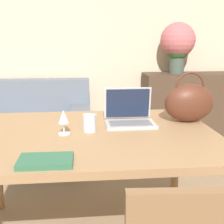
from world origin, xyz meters
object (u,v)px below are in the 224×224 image
object	(u,v)px
drinking_glass	(89,123)
flower_vase	(178,44)
wine_glass	(63,118)
laptop	(129,114)
handbag	(189,102)

from	to	relation	value
drinking_glass	flower_vase	size ratio (longest dim) A/B	0.18
wine_glass	flower_vase	world-z (taller)	flower_vase
laptop	handbag	world-z (taller)	handbag
drinking_glass	laptop	bearing A→B (deg)	31.43
drinking_glass	handbag	bearing A→B (deg)	13.09
laptop	drinking_glass	bearing A→B (deg)	-148.57
drinking_glass	flower_vase	bearing A→B (deg)	58.21
wine_glass	handbag	xyz separation A→B (m)	(0.80, 0.19, 0.03)
drinking_glass	wine_glass	bearing A→B (deg)	-163.74
laptop	wine_glass	xyz separation A→B (m)	(-0.41, -0.20, 0.03)
laptop	flower_vase	distance (m)	1.74
drinking_glass	wine_glass	distance (m)	0.16
laptop	drinking_glass	xyz separation A→B (m)	(-0.26, -0.16, -0.01)
drinking_glass	wine_glass	world-z (taller)	wine_glass
laptop	handbag	bearing A→B (deg)	-1.03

